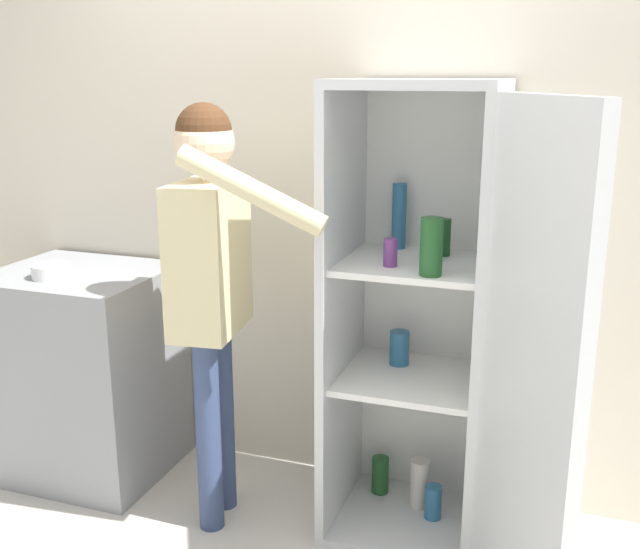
% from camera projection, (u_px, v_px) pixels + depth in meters
% --- Properties ---
extents(wall_back, '(7.00, 0.06, 2.55)m').
position_uv_depth(wall_back, '(354.00, 193.00, 3.11)').
color(wall_back, beige).
rests_on(wall_back, ground_plane).
extents(refrigerator, '(0.92, 1.07, 1.74)m').
position_uv_depth(refrigerator, '(438.00, 329.00, 2.70)').
color(refrigerator, silver).
rests_on(refrigerator, ground_plane).
extents(person, '(0.66, 0.51, 1.66)m').
position_uv_depth(person, '(211.00, 262.00, 2.80)').
color(person, '#384770').
rests_on(person, ground_plane).
extents(counter, '(0.72, 0.63, 0.93)m').
position_uv_depth(counter, '(85.00, 372.00, 3.35)').
color(counter, gray).
rests_on(counter, ground_plane).
extents(bowl, '(0.16, 0.16, 0.06)m').
position_uv_depth(bowl, '(51.00, 271.00, 3.12)').
color(bowl, white).
rests_on(bowl, counter).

